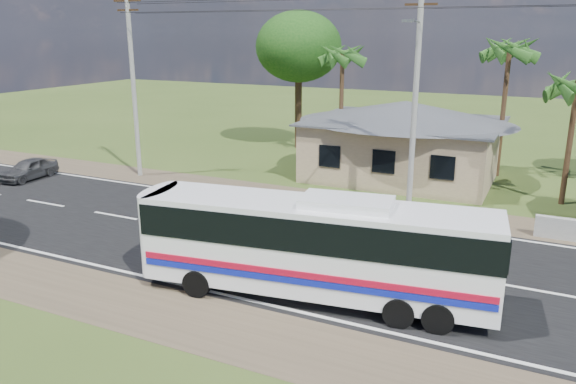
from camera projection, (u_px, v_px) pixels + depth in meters
name	position (u px, v px, depth m)	size (l,w,h in m)	color
ground	(292.00, 247.00, 22.09)	(120.00, 120.00, 0.00)	#334A1A
road	(292.00, 247.00, 22.09)	(120.00, 16.00, 0.03)	black
house	(404.00, 132.00, 32.20)	(12.40, 10.00, 5.00)	tan
utility_poles	(408.00, 88.00, 25.00)	(32.80, 2.22, 11.00)	#9E9E99
palm_mid	(510.00, 51.00, 31.04)	(2.80, 2.80, 8.20)	#47301E
palm_far	(343.00, 56.00, 35.77)	(2.80, 2.80, 7.70)	#47301E
tree_behind_house	(299.00, 47.00, 39.04)	(6.00, 6.00, 9.61)	#47301E
coach_bus	(317.00, 241.00, 17.39)	(11.21, 3.83, 3.42)	white
small_car	(29.00, 169.00, 32.14)	(1.41, 3.52, 1.20)	#2F2F32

